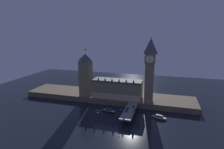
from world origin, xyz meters
TOP-DOWN VIEW (x-y plane):
  - ground_plane at (0.00, 0.00)m, footprint 400.00×400.00m
  - embankment at (0.00, 39.00)m, footprint 220.00×42.00m
  - parliament_hall at (14.62, 30.42)m, footprint 60.79×20.23m
  - clock_tower at (53.80, 26.32)m, footprint 11.89×12.00m
  - victoria_tower at (-26.60, 28.38)m, footprint 14.03×14.03m
  - bridge at (37.21, -5.00)m, footprint 11.14×46.00m
  - car_northbound_lead at (34.76, -2.62)m, footprint 1.88×4.71m
  - car_northbound_trail at (34.76, -9.63)m, footprint 2.04×4.63m
  - car_southbound_trail at (39.66, 4.34)m, footprint 1.94×4.14m
  - pedestrian_near_rail at (32.31, -13.72)m, footprint 0.38×0.38m
  - pedestrian_mid_walk at (42.11, -7.57)m, footprint 0.38×0.38m
  - street_lamp_near at (31.91, -19.72)m, footprint 1.34×0.60m
  - street_lamp_mid at (42.51, -5.00)m, footprint 1.34×0.60m
  - street_lamp_far at (31.91, 9.72)m, footprint 1.34×0.60m
  - boat_upstream at (13.29, -0.74)m, footprint 16.62×7.88m
  - boat_downstream at (67.72, -1.76)m, footprint 16.53×8.32m

SIDE VIEW (x-z plane):
  - ground_plane at x=0.00m, z-range 0.00..0.00m
  - boat_downstream at x=67.72m, z-range -0.51..3.27m
  - boat_upstream at x=13.29m, z-range -0.54..3.44m
  - embankment at x=0.00m, z-range 0.00..6.80m
  - bridge at x=37.21m, z-range 1.66..8.56m
  - car_northbound_trail at x=34.76m, z-range 6.86..8.19m
  - car_southbound_trail at x=39.66m, z-range 6.86..8.21m
  - car_northbound_lead at x=34.76m, z-range 6.86..8.27m
  - pedestrian_mid_walk at x=42.11m, z-range 6.96..8.72m
  - pedestrian_near_rail at x=32.31m, z-range 6.96..8.74m
  - street_lamp_far at x=31.91m, z-range 7.67..13.72m
  - street_lamp_near at x=31.91m, z-range 7.73..14.24m
  - street_lamp_mid at x=42.51m, z-range 7.75..14.49m
  - parliament_hall at x=14.62m, z-range 4.55..31.55m
  - victoria_tower at x=-26.60m, z-range 3.96..63.74m
  - clock_tower at x=53.80m, z-range 9.08..84.49m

